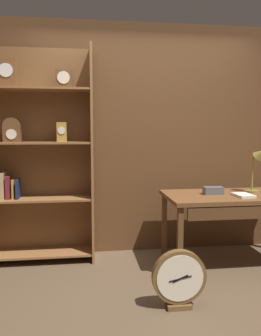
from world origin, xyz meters
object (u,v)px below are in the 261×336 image
open_repair_manual (243,195)px  round_clock_large (179,279)px  toolbox_small (213,191)px  bookshelf (36,155)px  workbench (235,202)px  desk_lamp (258,163)px

open_repair_manual → round_clock_large: size_ratio=0.46×
toolbox_small → bookshelf: bearing=169.4°
bookshelf → round_clock_large: 1.94m
workbench → round_clock_large: bearing=-135.9°
bookshelf → toolbox_small: bearing=-10.6°
workbench → desk_lamp: desk_lamp is taller
desk_lamp → workbench: bearing=-162.3°
workbench → open_repair_manual: bearing=-71.9°
bookshelf → open_repair_manual: (2.09, -0.50, -0.39)m
toolbox_small → open_repair_manual: bearing=-31.6°
bookshelf → desk_lamp: size_ratio=4.57×
desk_lamp → toolbox_small: size_ratio=2.50×
workbench → toolbox_small: 0.26m
bookshelf → workbench: bookshelf is taller
workbench → desk_lamp: size_ratio=2.88×
bookshelf → open_repair_manual: bearing=-13.4°
workbench → toolbox_small: (-0.22, 0.05, 0.11)m
workbench → round_clock_large: 1.21m
workbench → toolbox_small: size_ratio=7.19×
bookshelf → desk_lamp: (2.34, -0.30, -0.09)m
bookshelf → open_repair_manual: bookshelf is taller
workbench → toolbox_small: toolbox_small is taller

